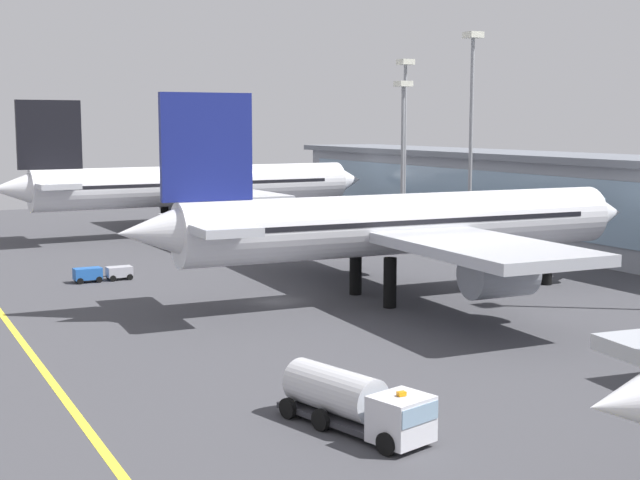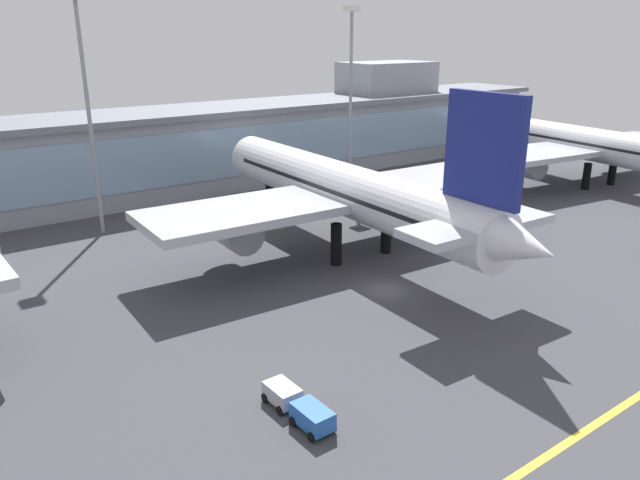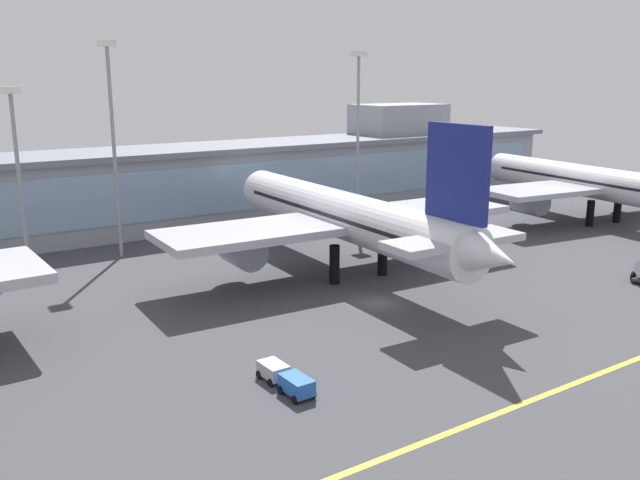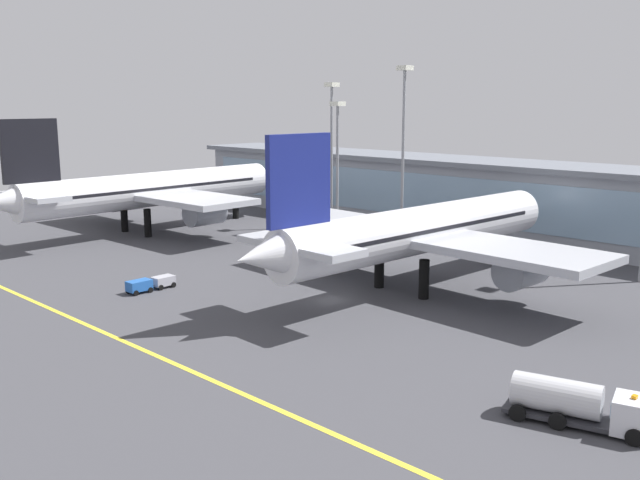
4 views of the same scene
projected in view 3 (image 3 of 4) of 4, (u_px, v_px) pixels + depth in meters
name	position (u px, v px, depth m)	size (l,w,h in m)	color
ground_plane	(377.00, 303.00, 65.96)	(193.58, 193.58, 0.00)	#424247
taxiway_centreline_stripe	(569.00, 386.00, 48.20)	(154.86, 0.50, 0.01)	yellow
terminal_building	(204.00, 182.00, 101.30)	(141.27, 14.00, 16.78)	#9399A3
airliner_near_right	(345.00, 217.00, 74.66)	(42.26, 49.71, 17.64)	black
airliner_far_right	(591.00, 183.00, 102.43)	(38.26, 48.09, 16.12)	black
baggage_tug_near	(286.00, 378.00, 47.60)	(1.79, 5.63, 1.40)	black
apron_light_mast_west	(112.00, 120.00, 79.28)	(1.80, 1.80, 25.60)	gray
apron_light_mast_east	(358.00, 114.00, 97.72)	(1.80, 1.80, 25.06)	gray
apron_light_mast_far_east	(16.00, 152.00, 72.14)	(1.80, 1.80, 20.51)	gray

